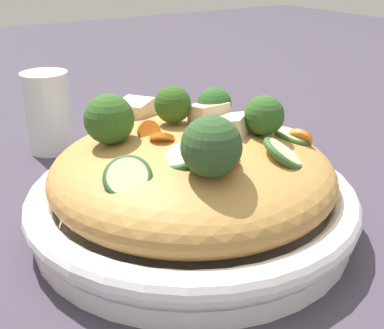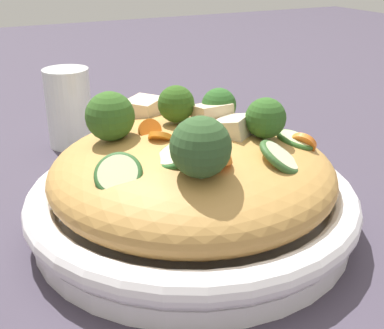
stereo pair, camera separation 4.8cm
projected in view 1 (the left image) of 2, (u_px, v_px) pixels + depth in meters
name	position (u px, v px, depth m)	size (l,w,h in m)	color
ground_plane	(192.00, 226.00, 0.51)	(3.00, 3.00, 0.00)	#3E3644
serving_bowl	(192.00, 204.00, 0.50)	(0.32, 0.32, 0.05)	white
noodle_heap	(192.00, 172.00, 0.49)	(0.28, 0.28, 0.08)	#B78643
broccoli_florets	(187.00, 124.00, 0.45)	(0.18, 0.16, 0.06)	#A0B87C
carrot_coins	(216.00, 145.00, 0.45)	(0.16, 0.11, 0.04)	orange
zucchini_slices	(226.00, 155.00, 0.44)	(0.23, 0.09, 0.03)	beige
chicken_chunks	(179.00, 118.00, 0.51)	(0.09, 0.17, 0.04)	beige
drinking_glass	(48.00, 112.00, 0.68)	(0.06, 0.06, 0.11)	silver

